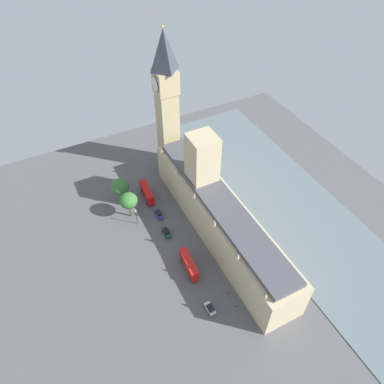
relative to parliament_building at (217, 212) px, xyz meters
The scene contains 14 objects.
ground_plane 9.21m from the parliament_building, 43.46° to the left, with size 142.98×142.98×0.00m, color #565659.
river_thames 30.98m from the parliament_building, behind, with size 35.14×128.68×0.25m, color slate.
parliament_building is the anchor object (origin of this frame).
clock_tower 44.35m from the parliament_building, 90.62° to the right, with size 7.83×7.83×55.41m.
double_decker_bus_kerbside 30.20m from the parliament_building, 58.45° to the right, with size 3.34×10.66×4.75m.
car_blue_opposite_hall 22.57m from the parliament_building, 44.43° to the right, with size 1.99×4.84×1.74m.
car_dark_green_leading 18.89m from the parliament_building, 20.07° to the right, with size 2.03×4.62×1.74m.
double_decker_bus_midblock 19.60m from the parliament_building, 33.20° to the left, with size 3.33×10.66×4.75m.
car_white_corner 31.03m from the parliament_building, 57.01° to the left, with size 2.01×4.19×1.74m.
pedestrian_trailing 30.23m from the parliament_building, 71.48° to the left, with size 0.48×0.58×1.51m.
pedestrian_near_tower 26.22m from the parliament_building, 68.42° to the left, with size 0.66×0.59×1.56m.
plane_tree_far_end 30.92m from the parliament_building, 38.71° to the right, with size 6.32×6.32×10.45m.
plane_tree_under_trees 37.39m from the parliament_building, 49.86° to the right, with size 6.53×6.53×9.41m.
street_lamp_by_river_gate 27.91m from the parliament_building, 32.09° to the right, with size 0.56×0.56×7.05m.
Camera 1 is at (41.64, 65.77, 97.39)m, focal length 33.94 mm.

